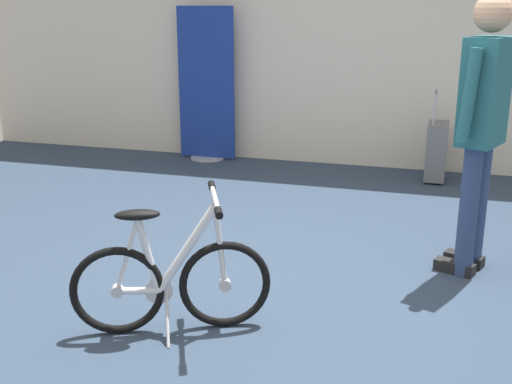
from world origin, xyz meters
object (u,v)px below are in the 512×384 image
Objects in this scene: folding_bike_foreground at (171,279)px; rolling_suitcase at (437,151)px; visitor_near_wall at (482,120)px; floor_banner_stand at (206,93)px.

rolling_suitcase is at bearing 69.82° from folding_bike_foreground.
visitor_near_wall reaches higher than folding_bike_foreground.
floor_banner_stand is 1.68× the size of folding_bike_foreground.
visitor_near_wall is at bearing -41.69° from floor_banner_stand.
visitor_near_wall is 2.20m from rolling_suitcase.
visitor_near_wall is 1.99× the size of rolling_suitcase.
visitor_near_wall is (2.57, -2.29, 0.25)m from floor_banner_stand.
rolling_suitcase reaches higher than folding_bike_foreground.
floor_banner_stand is at bearing 107.80° from folding_bike_foreground.
folding_bike_foreground is 0.56× the size of visitor_near_wall.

